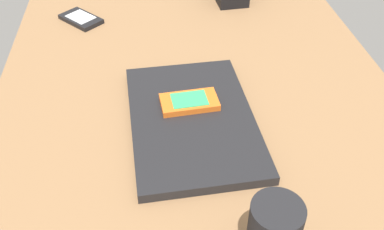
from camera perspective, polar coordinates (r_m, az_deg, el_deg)
desk_surface at (r=80.81cm, az=1.36°, el=-0.99°), size 120.00×80.00×3.00cm
laptop_closed at (r=77.73cm, az=0.00°, el=-0.61°), size 34.36×23.43×1.82cm
cell_phone_on_laptop at (r=79.18cm, az=-0.36°, el=1.75°), size 6.66×10.96×1.33cm
cell_phone_on_desk at (r=113.50cm, az=-14.52°, el=12.24°), size 11.96×11.68×1.22cm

